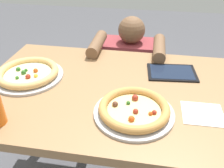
{
  "coord_description": "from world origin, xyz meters",
  "views": [
    {
      "loc": [
        0.16,
        -0.92,
        1.37
      ],
      "look_at": [
        0.01,
        -0.01,
        0.78
      ],
      "focal_mm": 39.18,
      "sensor_mm": 36.0,
      "label": 1
    }
  ],
  "objects": [
    {
      "name": "pizza_far",
      "position": [
        -0.42,
        0.02,
        0.77
      ],
      "size": [
        0.34,
        0.34,
        0.05
      ],
      "color": "#B7B7BC",
      "rests_on": "dining_table"
    },
    {
      "name": "diner_seated",
      "position": [
        0.03,
        0.63,
        0.39
      ],
      "size": [
        0.44,
        0.53,
        0.89
      ],
      "color": "#333847",
      "rests_on": "ground"
    },
    {
      "name": "pizza_near",
      "position": [
        0.12,
        -0.17,
        0.77
      ],
      "size": [
        0.32,
        0.32,
        0.05
      ],
      "color": "#B7B7BC",
      "rests_on": "dining_table"
    },
    {
      "name": "dining_table",
      "position": [
        0.0,
        0.0,
        0.63
      ],
      "size": [
        1.23,
        0.81,
        0.75
      ],
      "color": "#936D47",
      "rests_on": "ground"
    },
    {
      "name": "tablet",
      "position": [
        0.28,
        0.18,
        0.75
      ],
      "size": [
        0.26,
        0.19,
        0.01
      ],
      "color": "black",
      "rests_on": "dining_table"
    },
    {
      "name": "paper_napkin",
      "position": [
        0.39,
        -0.12,
        0.75
      ],
      "size": [
        0.16,
        0.15,
        0.0
      ],
      "primitive_type": "cube",
      "rotation": [
        0.0,
        0.0,
        0.02
      ],
      "color": "white",
      "rests_on": "dining_table"
    }
  ]
}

